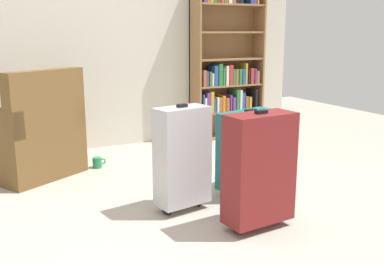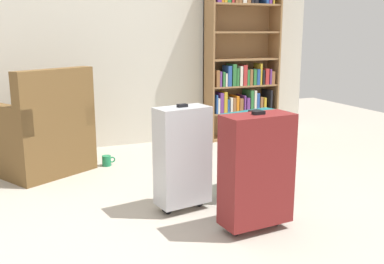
# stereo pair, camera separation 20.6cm
# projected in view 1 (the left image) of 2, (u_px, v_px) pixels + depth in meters

# --- Properties ---
(ground_plane) EXTENTS (8.54, 8.54, 0.00)m
(ground_plane) POSITION_uv_depth(u_px,v_px,m) (183.00, 230.00, 2.74)
(ground_plane) COLOR #B2A899
(back_wall) EXTENTS (4.88, 0.10, 2.60)m
(back_wall) POSITION_uv_depth(u_px,v_px,m) (84.00, 20.00, 4.41)
(back_wall) COLOR beige
(back_wall) RESTS_ON ground
(bookshelf) EXTENTS (0.84, 0.26, 1.76)m
(bookshelf) POSITION_uv_depth(u_px,v_px,m) (226.00, 59.00, 5.01)
(bookshelf) COLOR olive
(bookshelf) RESTS_ON ground
(armchair) EXTENTS (0.95, 0.95, 0.90)m
(armchair) POSITION_uv_depth(u_px,v_px,m) (29.00, 138.00, 3.74)
(armchair) COLOR brown
(armchair) RESTS_ON ground
(mug) EXTENTS (0.12, 0.08, 0.10)m
(mug) POSITION_uv_depth(u_px,v_px,m) (97.00, 163.00, 3.99)
(mug) COLOR #1E7F4C
(mug) RESTS_ON ground
(suitcase_dark_red) EXTENTS (0.45, 0.23, 0.74)m
(suitcase_dark_red) POSITION_uv_depth(u_px,v_px,m) (259.00, 168.00, 2.70)
(suitcase_dark_red) COLOR maroon
(suitcase_dark_red) RESTS_ON ground
(suitcase_teal) EXTENTS (0.52, 0.35, 0.64)m
(suitcase_teal) POSITION_uv_depth(u_px,v_px,m) (249.00, 150.00, 3.32)
(suitcase_teal) COLOR #19666B
(suitcase_teal) RESTS_ON ground
(suitcase_silver) EXTENTS (0.38, 0.24, 0.73)m
(suitcase_silver) POSITION_uv_depth(u_px,v_px,m) (182.00, 156.00, 2.97)
(suitcase_silver) COLOR #B7BABF
(suitcase_silver) RESTS_ON ground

